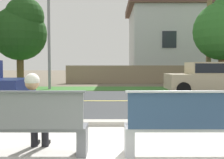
# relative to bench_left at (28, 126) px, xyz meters

# --- Properties ---
(ground_plane) EXTENTS (140.00, 140.00, 0.00)m
(ground_plane) POSITION_rel_bench_left_xyz_m (1.18, 7.70, -0.45)
(ground_plane) COLOR #665B4C
(sidewalk_pavement) EXTENTS (44.00, 3.60, 0.01)m
(sidewalk_pavement) POSITION_rel_bench_left_xyz_m (1.18, 0.10, -0.45)
(sidewalk_pavement) COLOR beige
(sidewalk_pavement) RESTS_ON ground_plane
(curb_edge) EXTENTS (44.00, 0.30, 0.11)m
(curb_edge) POSITION_rel_bench_left_xyz_m (1.18, 2.05, -0.40)
(curb_edge) COLOR #ADA89E
(curb_edge) RESTS_ON ground_plane
(street_asphalt) EXTENTS (52.00, 8.00, 0.01)m
(street_asphalt) POSITION_rel_bench_left_xyz_m (1.18, 6.20, -0.45)
(street_asphalt) COLOR #383A3D
(street_asphalt) RESTS_ON ground_plane
(road_centre_line) EXTENTS (48.00, 0.14, 0.01)m
(road_centre_line) POSITION_rel_bench_left_xyz_m (1.18, 6.20, -0.44)
(road_centre_line) COLOR #E0CC4C
(road_centre_line) RESTS_ON ground_plane
(far_verge_grass) EXTENTS (48.00, 2.80, 0.02)m
(far_verge_grass) POSITION_rel_bench_left_xyz_m (1.18, 11.77, -0.45)
(far_verge_grass) COLOR #38702D
(far_verge_grass) RESTS_ON ground_plane
(bench_left) EXTENTS (1.78, 0.48, 1.01)m
(bench_left) POSITION_rel_bench_left_xyz_m (0.00, 0.00, 0.00)
(bench_left) COLOR slate
(bench_left) RESTS_ON ground_plane
(bench_right) EXTENTS (1.78, 0.48, 1.01)m
(bench_right) POSITION_rel_bench_left_xyz_m (2.36, 0.00, 0.00)
(bench_right) COLOR silver
(bench_right) RESTS_ON ground_plane
(seated_person_olive) EXTENTS (0.52, 0.68, 1.25)m
(seated_person_olive) POSITION_rel_bench_left_xyz_m (0.06, 0.17, 0.22)
(seated_person_olive) COLOR black
(seated_person_olive) RESTS_ON ground_plane
(car_beige_far) EXTENTS (4.30, 1.86, 1.54)m
(car_beige_far) POSITION_rel_bench_left_xyz_m (6.07, 8.60, 0.40)
(car_beige_far) COLOR #C6B793
(car_beige_far) RESTS_ON ground_plane
(streetlamp) EXTENTS (0.24, 2.10, 7.14)m
(streetlamp) POSITION_rel_bench_left_xyz_m (-2.39, 11.57, 3.62)
(streetlamp) COLOR gray
(streetlamp) RESTS_ON ground_plane
(shade_tree_left) EXTENTS (3.44, 3.44, 5.68)m
(shade_tree_left) POSITION_rel_bench_left_xyz_m (-4.53, 12.88, 3.23)
(shade_tree_left) COLOR brown
(shade_tree_left) RESTS_ON ground_plane
(garden_wall) EXTENTS (13.00, 0.36, 1.40)m
(garden_wall) POSITION_rel_bench_left_xyz_m (4.18, 16.52, 0.25)
(garden_wall) COLOR gray
(garden_wall) RESTS_ON ground_plane
(house_across_street) EXTENTS (10.61, 6.91, 6.82)m
(house_across_street) POSITION_rel_bench_left_xyz_m (7.93, 19.72, 3.00)
(house_across_street) COLOR #B7BCC1
(house_across_street) RESTS_ON ground_plane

